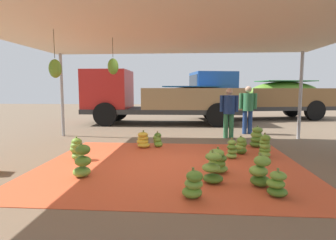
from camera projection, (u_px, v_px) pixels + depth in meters
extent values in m
plane|color=brown|center=(177.00, 139.00, 8.63)|extent=(40.00, 40.00, 0.00)
cube|color=#D1512D|center=(171.00, 165.00, 5.65)|extent=(5.27, 4.42, 0.01)
cylinder|color=#9EA0A5|center=(62.00, 95.00, 9.05)|extent=(0.10, 0.10, 2.69)
cylinder|color=#9EA0A5|center=(300.00, 96.00, 8.50)|extent=(0.10, 0.10, 2.69)
cube|color=beige|center=(171.00, 28.00, 5.35)|extent=(8.00, 7.00, 0.06)
cylinder|color=#4C422D|center=(113.00, 48.00, 6.16)|extent=(0.01, 0.01, 0.44)
ellipsoid|color=#518428|center=(113.00, 66.00, 6.21)|extent=(0.24, 0.24, 0.36)
cylinder|color=#4C422D|center=(54.00, 44.00, 5.30)|extent=(0.01, 0.01, 0.55)
ellipsoid|color=#60932D|center=(55.00, 69.00, 5.36)|extent=(0.24, 0.24, 0.36)
ellipsoid|color=#60932D|center=(192.00, 192.00, 3.92)|extent=(0.35, 0.35, 0.16)
ellipsoid|color=#6B9E38|center=(194.00, 184.00, 3.91)|extent=(0.34, 0.34, 0.16)
ellipsoid|color=#518428|center=(195.00, 176.00, 3.84)|extent=(0.30, 0.30, 0.16)
cylinder|color=olive|center=(193.00, 172.00, 3.86)|extent=(0.04, 0.04, 0.12)
ellipsoid|color=#477523|center=(260.00, 181.00, 4.39)|extent=(0.42, 0.42, 0.17)
ellipsoid|color=#75A83D|center=(258.00, 171.00, 4.35)|extent=(0.31, 0.31, 0.17)
ellipsoid|color=#6B9E38|center=(262.00, 161.00, 4.32)|extent=(0.29, 0.29, 0.17)
cylinder|color=olive|center=(260.00, 157.00, 4.32)|extent=(0.04, 0.04, 0.12)
ellipsoid|color=#75A83D|center=(264.00, 154.00, 6.21)|extent=(0.37, 0.37, 0.15)
ellipsoid|color=#60932D|center=(265.00, 150.00, 6.24)|extent=(0.29, 0.29, 0.15)
ellipsoid|color=#75A83D|center=(265.00, 146.00, 6.22)|extent=(0.33, 0.33, 0.15)
ellipsoid|color=#60932D|center=(265.00, 142.00, 6.23)|extent=(0.28, 0.28, 0.15)
ellipsoid|color=#60932D|center=(266.00, 138.00, 6.17)|extent=(0.26, 0.26, 0.15)
cylinder|color=olive|center=(265.00, 135.00, 6.19)|extent=(0.04, 0.04, 0.12)
ellipsoid|color=#6B9E38|center=(82.00, 172.00, 4.86)|extent=(0.31, 0.31, 0.18)
ellipsoid|color=#518428|center=(83.00, 161.00, 4.80)|extent=(0.36, 0.36, 0.18)
ellipsoid|color=#477523|center=(83.00, 150.00, 4.80)|extent=(0.27, 0.27, 0.18)
cylinder|color=olive|center=(81.00, 146.00, 4.79)|extent=(0.04, 0.04, 0.12)
ellipsoid|color=#477523|center=(256.00, 144.00, 7.35)|extent=(0.35, 0.35, 0.17)
ellipsoid|color=#518428|center=(257.00, 139.00, 7.31)|extent=(0.44, 0.44, 0.17)
ellipsoid|color=#75A83D|center=(256.00, 135.00, 7.32)|extent=(0.35, 0.35, 0.17)
ellipsoid|color=#6B9E38|center=(257.00, 130.00, 7.29)|extent=(0.28, 0.28, 0.17)
cylinder|color=olive|center=(257.00, 128.00, 7.30)|extent=(0.04, 0.04, 0.12)
ellipsoid|color=#60932D|center=(158.00, 144.00, 7.36)|extent=(0.25, 0.25, 0.15)
ellipsoid|color=#60932D|center=(158.00, 142.00, 7.41)|extent=(0.28, 0.28, 0.15)
ellipsoid|color=#60932D|center=(157.00, 140.00, 7.39)|extent=(0.30, 0.30, 0.15)
ellipsoid|color=#6B9E38|center=(157.00, 138.00, 7.39)|extent=(0.28, 0.28, 0.15)
ellipsoid|color=#477523|center=(158.00, 136.00, 7.39)|extent=(0.27, 0.27, 0.15)
cylinder|color=olive|center=(157.00, 133.00, 7.36)|extent=(0.04, 0.04, 0.12)
ellipsoid|color=gold|center=(144.00, 145.00, 7.28)|extent=(0.44, 0.44, 0.15)
ellipsoid|color=gold|center=(143.00, 141.00, 7.31)|extent=(0.36, 0.36, 0.15)
ellipsoid|color=gold|center=(143.00, 138.00, 7.30)|extent=(0.31, 0.31, 0.15)
ellipsoid|color=gold|center=(143.00, 135.00, 7.27)|extent=(0.31, 0.31, 0.15)
cylinder|color=olive|center=(143.00, 133.00, 7.26)|extent=(0.04, 0.04, 0.12)
ellipsoid|color=#477523|center=(277.00, 192.00, 3.97)|extent=(0.40, 0.40, 0.13)
ellipsoid|color=#60932D|center=(276.00, 184.00, 3.97)|extent=(0.28, 0.28, 0.13)
ellipsoid|color=#6B9E38|center=(278.00, 176.00, 3.96)|extent=(0.33, 0.33, 0.13)
cylinder|color=olive|center=(278.00, 172.00, 3.93)|extent=(0.04, 0.04, 0.12)
ellipsoid|color=#477523|center=(213.00, 178.00, 4.55)|extent=(0.41, 0.41, 0.14)
ellipsoid|color=#75A83D|center=(211.00, 168.00, 4.53)|extent=(0.43, 0.43, 0.14)
ellipsoid|color=#6B9E38|center=(214.00, 157.00, 4.52)|extent=(0.36, 0.36, 0.14)
cylinder|color=olive|center=(212.00, 153.00, 4.52)|extent=(0.04, 0.04, 0.12)
ellipsoid|color=#6B9E38|center=(78.00, 156.00, 6.02)|extent=(0.37, 0.37, 0.17)
ellipsoid|color=#477523|center=(78.00, 152.00, 6.05)|extent=(0.36, 0.36, 0.17)
ellipsoid|color=#75A83D|center=(76.00, 149.00, 6.01)|extent=(0.32, 0.32, 0.17)
ellipsoid|color=#6B9E38|center=(76.00, 146.00, 5.99)|extent=(0.30, 0.30, 0.17)
ellipsoid|color=#60932D|center=(77.00, 142.00, 6.00)|extent=(0.27, 0.27, 0.17)
cylinder|color=olive|center=(77.00, 139.00, 5.99)|extent=(0.04, 0.04, 0.12)
ellipsoid|color=#75A83D|center=(231.00, 156.00, 6.15)|extent=(0.33, 0.33, 0.12)
ellipsoid|color=#6B9E38|center=(232.00, 151.00, 6.15)|extent=(0.29, 0.29, 0.12)
ellipsoid|color=#518428|center=(232.00, 147.00, 6.13)|extent=(0.24, 0.24, 0.12)
ellipsoid|color=#75A83D|center=(232.00, 143.00, 6.16)|extent=(0.27, 0.27, 0.12)
cylinder|color=olive|center=(232.00, 140.00, 6.14)|extent=(0.04, 0.04, 0.12)
ellipsoid|color=#477523|center=(241.00, 150.00, 6.57)|extent=(0.39, 0.39, 0.17)
ellipsoid|color=#75A83D|center=(240.00, 147.00, 6.57)|extent=(0.34, 0.34, 0.17)
ellipsoid|color=#60932D|center=(242.00, 144.00, 6.56)|extent=(0.26, 0.26, 0.17)
ellipsoid|color=#6B9E38|center=(241.00, 140.00, 6.55)|extent=(0.30, 0.30, 0.17)
cylinder|color=olive|center=(241.00, 138.00, 6.53)|extent=(0.04, 0.04, 0.12)
ellipsoid|color=#75A83D|center=(219.00, 168.00, 5.10)|extent=(0.40, 0.40, 0.16)
ellipsoid|color=#60932D|center=(217.00, 163.00, 5.08)|extent=(0.40, 0.40, 0.16)
ellipsoid|color=#477523|center=(219.00, 158.00, 5.08)|extent=(0.39, 0.39, 0.16)
ellipsoid|color=#6B9E38|center=(217.00, 153.00, 5.05)|extent=(0.33, 0.33, 0.16)
cylinder|color=olive|center=(218.00, 150.00, 5.04)|extent=(0.04, 0.04, 0.12)
cube|color=#2D2D2D|center=(163.00, 110.00, 12.50)|extent=(6.97, 2.46, 0.20)
cube|color=red|center=(108.00, 89.00, 12.53)|extent=(1.98, 2.18, 1.70)
cube|color=#232D38|center=(87.00, 82.00, 12.54)|extent=(0.06, 1.86, 0.75)
cube|color=#99754C|center=(193.00, 99.00, 11.26)|extent=(4.29, 0.17, 0.90)
cube|color=#99754C|center=(191.00, 98.00, 13.48)|extent=(4.29, 0.17, 0.90)
cube|color=#99754C|center=(240.00, 98.00, 12.26)|extent=(0.13, 2.32, 0.90)
ellipsoid|color=#477523|center=(192.00, 98.00, 12.37)|extent=(3.82, 2.03, 0.95)
cube|color=#19569E|center=(192.00, 87.00, 12.31)|extent=(2.61, 1.82, 0.04)
cylinder|color=black|center=(105.00, 114.00, 11.58)|extent=(1.01, 0.30, 1.00)
cylinder|color=black|center=(117.00, 111.00, 13.69)|extent=(1.01, 0.30, 1.00)
cylinder|color=black|center=(218.00, 115.00, 11.33)|extent=(1.01, 0.30, 1.00)
cylinder|color=black|center=(213.00, 111.00, 13.44)|extent=(1.01, 0.30, 1.00)
cube|color=#2D2D2D|center=(260.00, 108.00, 14.42)|extent=(7.42, 3.60, 0.20)
cube|color=#1E4C93|center=(212.00, 89.00, 13.99)|extent=(2.36, 2.40, 1.70)
cube|color=#232D38|center=(193.00, 83.00, 13.83)|extent=(0.38, 1.75, 0.75)
cube|color=brown|center=(296.00, 98.00, 13.47)|extent=(4.34, 0.96, 0.90)
cube|color=brown|center=(274.00, 96.00, 15.59)|extent=(4.34, 0.96, 0.90)
cube|color=brown|center=(322.00, 97.00, 14.80)|extent=(0.52, 2.19, 0.90)
ellipsoid|color=#60932D|center=(284.00, 94.00, 14.51)|extent=(4.18, 2.60, 1.26)
cube|color=#237533|center=(285.00, 81.00, 14.44)|extent=(2.93, 2.18, 0.04)
cylinder|color=black|center=(221.00, 111.00, 13.13)|extent=(1.04, 0.47, 1.00)
cylinder|color=black|center=(209.00, 109.00, 15.12)|extent=(1.04, 0.47, 1.00)
cylinder|color=black|center=(315.00, 110.00, 13.74)|extent=(1.04, 0.47, 1.00)
cylinder|color=black|center=(292.00, 108.00, 15.73)|extent=(1.04, 0.47, 1.00)
cylinder|color=navy|center=(245.00, 122.00, 9.60)|extent=(0.15, 0.15, 0.81)
cylinder|color=navy|center=(250.00, 122.00, 9.59)|extent=(0.15, 0.15, 0.81)
cylinder|color=#337A4C|center=(248.00, 102.00, 9.51)|extent=(0.37, 0.37, 0.61)
cylinder|color=#337A4C|center=(241.00, 101.00, 9.53)|extent=(0.12, 0.12, 0.54)
cylinder|color=#337A4C|center=(255.00, 101.00, 9.49)|extent=(0.12, 0.12, 0.54)
sphere|color=tan|center=(248.00, 89.00, 9.47)|extent=(0.22, 0.22, 0.22)
cylinder|color=#337A4C|center=(226.00, 126.00, 8.78)|extent=(0.15, 0.15, 0.78)
cylinder|color=#337A4C|center=(231.00, 126.00, 8.77)|extent=(0.15, 0.15, 0.78)
cylinder|color=navy|center=(229.00, 105.00, 8.70)|extent=(0.36, 0.36, 0.58)
cylinder|color=navy|center=(222.00, 104.00, 8.71)|extent=(0.11, 0.11, 0.52)
cylinder|color=navy|center=(237.00, 104.00, 8.68)|extent=(0.11, 0.11, 0.52)
sphere|color=tan|center=(229.00, 91.00, 8.65)|extent=(0.21, 0.21, 0.21)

